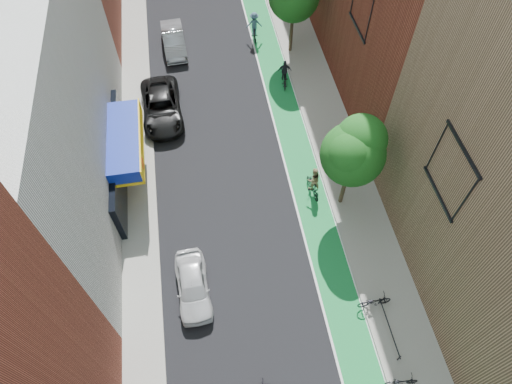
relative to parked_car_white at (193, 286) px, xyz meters
name	(u,v)px	position (x,y,z in m)	size (l,w,h in m)	color
bike_lane	(265,38)	(7.34, 20.10, -0.68)	(2.00, 68.00, 0.01)	#157836
sidewalk_left	(135,51)	(-2.66, 20.10, -0.61)	(2.00, 68.00, 0.15)	gray
sidewalk_right	(296,34)	(9.84, 20.10, -0.61)	(3.00, 68.00, 0.15)	gray
building_left_white	(11,115)	(-7.66, 8.10, 5.31)	(8.00, 20.00, 12.00)	silver
tree_near	(354,151)	(8.99, 4.12, 3.97)	(3.40, 3.36, 6.42)	#332619
parked_car_white	(193,286)	(0.00, 0.00, 0.00)	(1.62, 4.04, 1.38)	silver
parked_car_black	(162,107)	(-0.90, 13.00, 0.08)	(2.55, 5.54, 1.54)	black
parked_car_silver	(174,40)	(0.34, 19.95, 0.05)	(1.57, 4.50, 1.48)	#919399
cyclist_lane_near	(313,183)	(7.49, 5.13, 0.17)	(0.91, 1.85, 2.05)	black
cyclist_lane_mid	(285,76)	(7.79, 14.67, 0.02)	(0.98, 1.89, 1.93)	black
cyclist_lane_far	(254,27)	(6.54, 20.16, 0.30)	(1.24, 1.83, 2.20)	black
parked_bike_near	(374,301)	(8.84, -2.30, -0.08)	(0.61, 1.74, 0.91)	black
parked_bike_far	(402,381)	(8.88, -6.12, -0.14)	(0.53, 1.52, 0.80)	black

